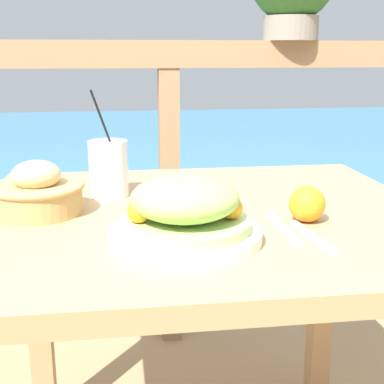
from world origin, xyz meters
TOP-DOWN VIEW (x-y plane):
  - patio_table at (0.00, 0.00)m, footprint 0.94×0.83m
  - railing_fence at (0.00, 0.80)m, footprint 2.80×0.08m
  - sea_backdrop at (0.00, 3.30)m, footprint 12.00×4.00m
  - salad_plate at (-0.07, -0.17)m, footprint 0.27×0.27m
  - drink_glass at (-0.20, 0.15)m, footprint 0.09×0.09m
  - bread_basket at (-0.34, 0.03)m, footprint 0.19×0.19m
  - fork at (0.12, -0.14)m, footprint 0.02×0.18m
  - knife at (0.16, -0.19)m, footprint 0.03×0.18m
  - orange_near_basket at (0.18, -0.10)m, footprint 0.07×0.07m

SIDE VIEW (x-z plane):
  - sea_backdrop at x=0.00m, z-range 0.00..0.40m
  - patio_table at x=0.00m, z-range 0.26..1.01m
  - fork at x=0.12m, z-range 0.75..0.75m
  - knife at x=0.16m, z-range 0.75..0.75m
  - orange_near_basket at x=0.18m, z-range 0.75..0.82m
  - bread_basket at x=-0.34m, z-range 0.73..0.84m
  - salad_plate at x=-0.07m, z-range 0.74..0.85m
  - drink_glass at x=-0.20m, z-range 0.69..0.93m
  - railing_fence at x=0.00m, z-range 0.27..1.37m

